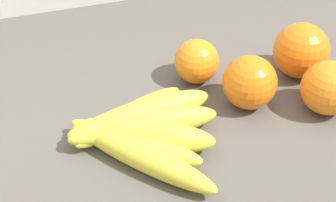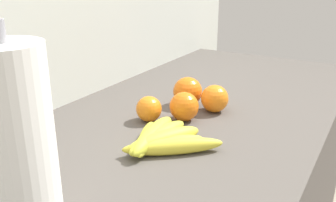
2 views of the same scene
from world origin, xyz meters
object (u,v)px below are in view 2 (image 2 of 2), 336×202
object	(u,v)px
orange_far_right	(215,99)
paper_towel_roll	(15,144)
orange_center	(184,107)
orange_back_right	(149,109)
banana_bunch	(160,140)
orange_front	(188,92)

from	to	relation	value
orange_far_right	paper_towel_roll	distance (m)	0.61
orange_center	orange_back_right	world-z (taller)	orange_center
orange_center	banana_bunch	bearing A→B (deg)	-169.89
orange_back_right	paper_towel_roll	size ratio (longest dim) A/B	0.21
orange_back_right	orange_far_right	size ratio (longest dim) A/B	0.88
orange_far_right	paper_towel_roll	size ratio (longest dim) A/B	0.24
orange_center	paper_towel_roll	bearing A→B (deg)	179.31
orange_far_right	orange_front	bearing A→B (deg)	85.92
orange_front	orange_back_right	distance (m)	0.16
banana_bunch	orange_far_right	size ratio (longest dim) A/B	2.89
orange_back_right	paper_towel_roll	distance (m)	0.47
banana_bunch	orange_back_right	bearing A→B (deg)	42.30
orange_front	paper_towel_roll	size ratio (longest dim) A/B	0.26
banana_bunch	orange_far_right	bearing A→B (deg)	-2.94
banana_bunch	orange_center	size ratio (longest dim) A/B	2.88
banana_bunch	orange_center	bearing A→B (deg)	10.11
banana_bunch	orange_back_right	distance (m)	0.16
paper_towel_roll	orange_back_right	bearing A→B (deg)	8.84
banana_bunch	orange_center	distance (m)	0.17
orange_center	orange_front	size ratio (longest dim) A/B	0.91
orange_front	orange_far_right	distance (m)	0.09
orange_far_right	orange_center	bearing A→B (deg)	156.09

